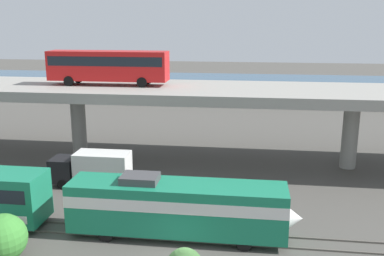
% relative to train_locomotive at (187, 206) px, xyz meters
% --- Properties ---
extents(rail_strip_near, '(110.00, 0.12, 0.12)m').
position_rel_train_locomotive_xyz_m(rail_strip_near, '(-0.14, -0.71, -2.13)').
color(rail_strip_near, '#59544C').
rests_on(rail_strip_near, ground_plane).
extents(rail_strip_far, '(110.00, 0.12, 0.12)m').
position_rel_train_locomotive_xyz_m(rail_strip_far, '(-0.14, 0.71, -2.13)').
color(rail_strip_far, '#59544C').
rests_on(rail_strip_far, ground_plane).
extents(train_locomotive, '(15.18, 3.04, 4.18)m').
position_rel_train_locomotive_xyz_m(train_locomotive, '(0.00, 0.00, 0.00)').
color(train_locomotive, '#197A56').
rests_on(train_locomotive, ground_plane).
extents(highway_overpass, '(96.00, 10.59, 7.59)m').
position_rel_train_locomotive_xyz_m(highway_overpass, '(-0.14, 16.00, 4.70)').
color(highway_overpass, gray).
rests_on(highway_overpass, ground_plane).
extents(transit_bus_on_overpass, '(12.00, 2.68, 3.40)m').
position_rel_train_locomotive_xyz_m(transit_bus_on_overpass, '(-10.36, 16.21, 7.46)').
color(transit_bus_on_overpass, red).
rests_on(transit_bus_on_overpass, highway_overpass).
extents(service_truck_west, '(6.80, 2.46, 3.04)m').
position_rel_train_locomotive_xyz_m(service_truck_west, '(-9.36, 7.94, -0.56)').
color(service_truck_west, black).
rests_on(service_truck_west, ground_plane).
extents(pier_parking_lot, '(63.47, 12.21, 1.65)m').
position_rel_train_locomotive_xyz_m(pier_parking_lot, '(-0.14, 51.00, -1.37)').
color(pier_parking_lot, gray).
rests_on(pier_parking_lot, ground_plane).
extents(parked_car_0, '(4.20, 1.89, 1.50)m').
position_rel_train_locomotive_xyz_m(parked_car_0, '(-24.54, 50.18, 0.22)').
color(parked_car_0, '#0C4C26').
rests_on(parked_car_0, pier_parking_lot).
extents(parked_car_1, '(4.30, 1.91, 1.50)m').
position_rel_train_locomotive_xyz_m(parked_car_1, '(-11.09, 50.61, 0.22)').
color(parked_car_1, navy).
rests_on(parked_car_1, pier_parking_lot).
extents(parked_car_2, '(4.33, 1.88, 1.50)m').
position_rel_train_locomotive_xyz_m(parked_car_2, '(-19.35, 51.48, 0.22)').
color(parked_car_2, '#515459').
rests_on(parked_car_2, pier_parking_lot).
extents(parked_car_3, '(4.44, 1.96, 1.50)m').
position_rel_train_locomotive_xyz_m(parked_car_3, '(-4.17, 53.54, 0.23)').
color(parked_car_3, '#0C4C26').
rests_on(parked_car_3, pier_parking_lot).
extents(harbor_water, '(140.00, 36.00, 0.01)m').
position_rel_train_locomotive_xyz_m(harbor_water, '(-0.14, 74.00, -2.19)').
color(harbor_water, '#2D5170').
rests_on(harbor_water, ground_plane).
extents(shrub_left, '(2.89, 2.89, 2.89)m').
position_rel_train_locomotive_xyz_m(shrub_left, '(-10.44, -4.33, -0.75)').
color(shrub_left, '#3C8834').
rests_on(shrub_left, ground_plane).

